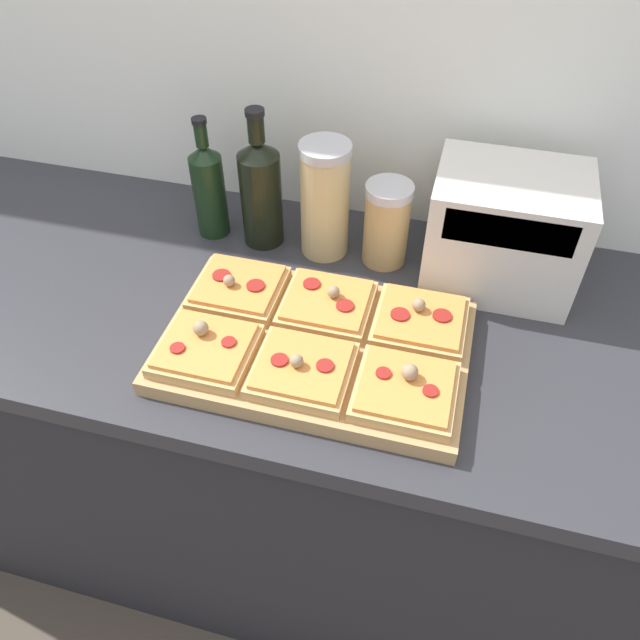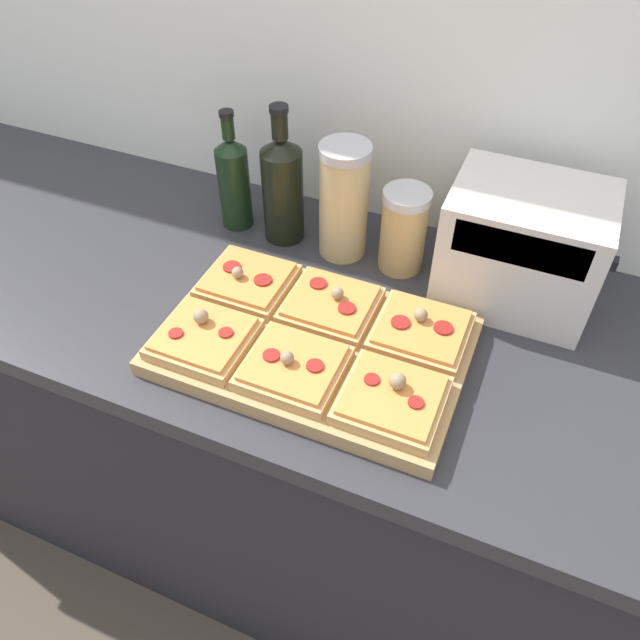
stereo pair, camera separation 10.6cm
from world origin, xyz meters
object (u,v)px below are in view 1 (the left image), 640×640
Objects in this scene: cutting_board at (316,346)px; wine_bottle at (261,191)px; olive_oil_bottle at (209,188)px; grain_jar_tall at (325,200)px; toaster_oven at (504,230)px; grain_jar_short at (387,224)px.

wine_bottle is (-0.19, 0.28, 0.10)m from cutting_board.
grain_jar_tall is at bearing -0.00° from olive_oil_bottle.
wine_bottle reaches higher than cutting_board.
grain_jar_tall is at bearing -0.00° from wine_bottle.
cutting_board is at bearing -56.43° from wine_bottle.
grain_jar_tall is (0.24, -0.00, 0.01)m from olive_oil_bottle.
wine_bottle is 1.22× the size of grain_jar_tall.
wine_bottle is (0.11, 0.00, 0.01)m from olive_oil_bottle.
olive_oil_bottle is at bearing -180.00° from wine_bottle.
cutting_board is 0.31m from grain_jar_tall.
wine_bottle reaches higher than toaster_oven.
toaster_oven reaches higher than cutting_board.
grain_jar_short reaches higher than cutting_board.
grain_jar_tall reaches higher than toaster_oven.
wine_bottle is at bearing 123.57° from cutting_board.
grain_jar_short is 0.22m from toaster_oven.
grain_jar_tall is at bearing -180.00° from grain_jar_short.
olive_oil_bottle is 0.11m from wine_bottle.
grain_jar_tall is (-0.06, 0.28, 0.10)m from cutting_board.
olive_oil_bottle reaches higher than cutting_board.
grain_jar_tall reaches higher than grain_jar_short.
cutting_board is 0.36m from wine_bottle.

